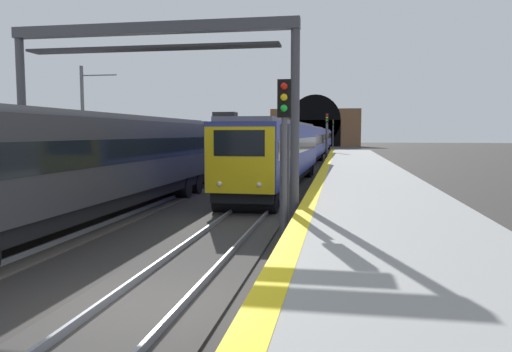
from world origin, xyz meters
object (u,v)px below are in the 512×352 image
Objects in this scene: train_adjacent_platform at (225,146)px; railway_signal_near at (284,145)px; overhead_signal_gantry at (151,72)px; railway_signal_mid at (327,132)px; railway_signal_far at (333,131)px; train_main_approaching at (311,142)px; catenary_mast_near at (84,123)px.

railway_signal_near is (-22.38, -7.04, 0.64)m from train_adjacent_platform.
railway_signal_near is at bearing -107.81° from overhead_signal_gantry.
train_adjacent_platform is 22.16m from railway_signal_mid.
train_adjacent_platform is 11.01× the size of railway_signal_mid.
overhead_signal_gantry is at bearing -2.85° from railway_signal_far.
overhead_signal_gantry reaches higher than railway_signal_far.
railway_signal_far reaches higher than train_main_approaching.
railway_signal_near is at bearing 0.00° from railway_signal_far.
overhead_signal_gantry is 1.29× the size of catenary_mast_near.
railway_signal_mid is (43.37, 0.00, 0.43)m from railway_signal_near.
catenary_mast_near is at bearing 35.98° from overhead_signal_gantry.
catenary_mast_near reaches higher than train_main_approaching.
train_adjacent_platform is at bearing -11.39° from train_main_approaching.
overhead_signal_gantry is 17.29m from catenary_mast_near.
train_main_approaching is 14.93× the size of railway_signal_mid.
overhead_signal_gantry is (-89.93, 4.47, 1.56)m from railway_signal_far.
train_main_approaching is at bearing -2.36° from railway_signal_far.
railway_signal_near is 21.24m from catenary_mast_near.
catenary_mast_near reaches higher than railway_signal_far.
train_adjacent_platform is at bearing 6.98° from overhead_signal_gantry.
train_adjacent_platform is 23.47m from railway_signal_near.
train_adjacent_platform is 69.35m from railway_signal_far.
railway_signal_mid is (-1.58, -1.91, 1.10)m from train_main_approaching.
railway_signal_mid is (20.99, -7.04, 1.08)m from train_adjacent_platform.
railway_signal_near is 5.23m from overhead_signal_gantry.
train_adjacent_platform is (-22.56, 5.13, 0.03)m from train_main_approaching.
train_adjacent_platform is at bearing -47.26° from catenary_mast_near.
train_main_approaching is 44.99m from railway_signal_near.
railway_signal_far is at bearing 179.05° from train_main_approaching.
overhead_signal_gantry is (-41.94, 4.47, 1.87)m from railway_signal_mid.
train_main_approaching is 17.42× the size of railway_signal_near.
railway_signal_mid reaches higher than train_adjacent_platform.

